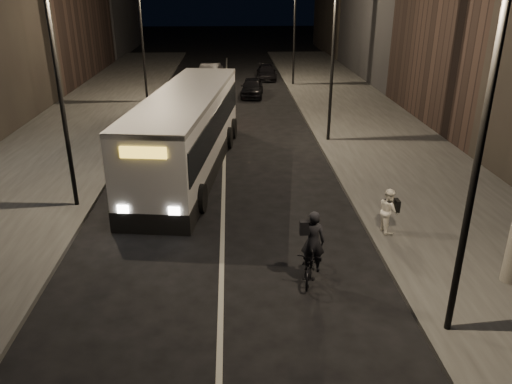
{
  "coord_description": "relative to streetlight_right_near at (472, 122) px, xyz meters",
  "views": [
    {
      "loc": [
        0.38,
        -13.77,
        8.02
      ],
      "look_at": [
        1.16,
        1.69,
        1.5
      ],
      "focal_mm": 35.0,
      "sensor_mm": 36.0,
      "label": 1
    }
  ],
  "objects": [
    {
      "name": "streetlight_right_mid",
      "position": [
        0.0,
        16.0,
        0.0
      ],
      "size": [
        1.2,
        0.44,
        8.12
      ],
      "color": "black",
      "rests_on": "sidewalk_right"
    },
    {
      "name": "sidewalk_right",
      "position": [
        3.17,
        18.0,
        -5.28
      ],
      "size": [
        7.0,
        70.0,
        0.16
      ],
      "primitive_type": "cube",
      "color": "#343431",
      "rests_on": "ground"
    },
    {
      "name": "pedestrian_woman",
      "position": [
        0.28,
        5.21,
        -4.43
      ],
      "size": [
        0.66,
        0.81,
        1.54
      ],
      "primitive_type": "imported",
      "rotation": [
        0.0,
        0.0,
        1.68
      ],
      "color": "white",
      "rests_on": "sidewalk_right"
    },
    {
      "name": "sidewalk_left",
      "position": [
        -13.83,
        18.0,
        -5.28
      ],
      "size": [
        7.0,
        70.0,
        0.16
      ],
      "primitive_type": "cube",
      "color": "#343431",
      "rests_on": "ground"
    },
    {
      "name": "streetlight_right_near",
      "position": [
        0.0,
        0.0,
        0.0
      ],
      "size": [
        1.2,
        0.44,
        8.12
      ],
      "color": "black",
      "rests_on": "sidewalk_right"
    },
    {
      "name": "cyclist_on_bicycle",
      "position": [
        -2.73,
        2.63,
        -4.62
      ],
      "size": [
        1.12,
        2.05,
        2.24
      ],
      "rotation": [
        0.0,
        0.0,
        -0.24
      ],
      "color": "black",
      "rests_on": "ground"
    },
    {
      "name": "streetlight_right_far",
      "position": [
        0.0,
        32.0,
        0.0
      ],
      "size": [
        1.2,
        0.44,
        8.12
      ],
      "color": "black",
      "rests_on": "sidewalk_right"
    },
    {
      "name": "car_near",
      "position": [
        -3.34,
        28.01,
        -4.68
      ],
      "size": [
        1.96,
        4.12,
        1.36
      ],
      "primitive_type": "imported",
      "rotation": [
        0.0,
        0.0,
        -0.09
      ],
      "color": "black",
      "rests_on": "ground"
    },
    {
      "name": "car_mid",
      "position": [
        -6.65,
        34.92,
        -4.59
      ],
      "size": [
        2.12,
        4.8,
        1.53
      ],
      "primitive_type": "imported",
      "rotation": [
        0.0,
        0.0,
        3.03
      ],
      "color": "#3B3B3E",
      "rests_on": "ground"
    },
    {
      "name": "city_bus",
      "position": [
        -6.93,
        12.21,
        -3.42
      ],
      "size": [
        4.5,
        13.47,
        3.57
      ],
      "rotation": [
        0.0,
        0.0,
        -0.13
      ],
      "color": "silver",
      "rests_on": "ground"
    },
    {
      "name": "streetlight_left_near",
      "position": [
        -10.66,
        8.0,
        0.0
      ],
      "size": [
        1.2,
        0.44,
        8.12
      ],
      "color": "black",
      "rests_on": "sidewalk_left"
    },
    {
      "name": "streetlight_left_far",
      "position": [
        -10.66,
        26.0,
        0.0
      ],
      "size": [
        1.2,
        0.44,
        8.12
      ],
      "color": "black",
      "rests_on": "sidewalk_left"
    },
    {
      "name": "car_far",
      "position": [
        -1.73,
        35.22,
        -4.76
      ],
      "size": [
        1.79,
        4.17,
        1.2
      ],
      "primitive_type": "imported",
      "rotation": [
        0.0,
        0.0,
        -0.03
      ],
      "color": "black",
      "rests_on": "ground"
    },
    {
      "name": "ground",
      "position": [
        -5.33,
        4.0,
        -5.36
      ],
      "size": [
        180.0,
        180.0,
        0.0
      ],
      "primitive_type": "plane",
      "color": "black",
      "rests_on": "ground"
    }
  ]
}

